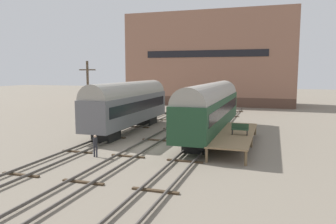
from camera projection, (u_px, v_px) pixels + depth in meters
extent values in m
plane|color=slate|center=(143.00, 148.00, 26.99)|extent=(200.00, 200.00, 0.00)
cube|color=#4C4742|center=(90.00, 142.00, 28.52)|extent=(0.08, 60.00, 0.16)
cube|color=#4C4742|center=(104.00, 143.00, 28.08)|extent=(0.08, 60.00, 0.16)
cube|color=#3D2D1E|center=(21.00, 175.00, 19.82)|extent=(2.60, 0.24, 0.10)
cube|color=#3D2D1E|center=(77.00, 152.00, 25.48)|extent=(2.60, 0.24, 0.10)
cube|color=#3D2D1E|center=(113.00, 137.00, 31.15)|extent=(2.60, 0.24, 0.10)
cube|color=#3D2D1E|center=(138.00, 127.00, 36.81)|extent=(2.60, 0.24, 0.10)
cube|color=#3D2D1E|center=(156.00, 120.00, 42.48)|extent=(2.60, 0.24, 0.10)
cube|color=#3D2D1E|center=(170.00, 114.00, 48.14)|extent=(2.60, 0.24, 0.10)
cube|color=#3D2D1E|center=(181.00, 109.00, 53.80)|extent=(2.60, 0.24, 0.10)
cube|color=#4C4742|center=(135.00, 145.00, 27.19)|extent=(0.08, 60.00, 0.16)
cube|color=#4C4742|center=(152.00, 146.00, 26.75)|extent=(0.08, 60.00, 0.16)
cube|color=#3D2D1E|center=(83.00, 182.00, 18.49)|extent=(2.60, 0.24, 0.10)
cube|color=#3D2D1E|center=(128.00, 156.00, 24.16)|extent=(2.60, 0.24, 0.10)
cube|color=#3D2D1E|center=(156.00, 140.00, 29.82)|extent=(2.60, 0.24, 0.10)
cube|color=#3D2D1E|center=(175.00, 129.00, 35.48)|extent=(2.60, 0.24, 0.10)
cube|color=#3D2D1E|center=(189.00, 121.00, 41.15)|extent=(2.60, 0.24, 0.10)
cube|color=#3D2D1E|center=(199.00, 115.00, 46.81)|extent=(2.60, 0.24, 0.10)
cube|color=#3D2D1E|center=(207.00, 110.00, 52.48)|extent=(2.60, 0.24, 0.10)
cube|color=#4C4742|center=(186.00, 149.00, 25.86)|extent=(0.08, 60.00, 0.16)
cube|color=#4C4742|center=(204.00, 150.00, 25.43)|extent=(0.08, 60.00, 0.16)
cube|color=#3D2D1E|center=(155.00, 191.00, 17.16)|extent=(2.60, 0.24, 0.10)
cube|color=#3D2D1E|center=(185.00, 161.00, 22.83)|extent=(2.60, 0.24, 0.10)
cube|color=#3D2D1E|center=(203.00, 143.00, 28.49)|extent=(2.60, 0.24, 0.10)
cube|color=#3D2D1E|center=(215.00, 131.00, 34.16)|extent=(2.60, 0.24, 0.10)
cube|color=#3D2D1E|center=(223.00, 123.00, 39.82)|extent=(2.60, 0.24, 0.10)
cube|color=#3D2D1E|center=(230.00, 116.00, 45.49)|extent=(2.60, 0.24, 0.10)
cube|color=#3D2D1E|center=(235.00, 111.00, 51.15)|extent=(2.60, 0.24, 0.10)
cube|color=black|center=(146.00, 120.00, 39.21)|extent=(1.80, 2.40, 1.00)
cube|color=black|center=(106.00, 135.00, 29.86)|extent=(1.80, 2.40, 1.00)
cube|color=slate|center=(129.00, 108.00, 34.30)|extent=(2.88, 15.24, 2.83)
cube|color=black|center=(129.00, 105.00, 34.26)|extent=(2.92, 14.02, 1.02)
cylinder|color=gray|center=(129.00, 95.00, 34.13)|extent=(2.74, 14.94, 2.74)
cube|color=black|center=(220.00, 122.00, 37.45)|extent=(1.80, 2.40, 1.00)
cube|color=black|center=(196.00, 144.00, 26.08)|extent=(1.80, 2.40, 1.00)
cube|color=#1E4228|center=(211.00, 112.00, 31.53)|extent=(2.90, 18.53, 2.79)
cube|color=black|center=(211.00, 108.00, 31.49)|extent=(2.94, 17.05, 1.00)
cylinder|color=gray|center=(211.00, 97.00, 31.36)|extent=(2.75, 18.16, 2.75)
cube|color=#8C704C|center=(235.00, 134.00, 27.48)|extent=(2.95, 11.63, 0.10)
cylinder|color=brown|center=(207.00, 155.00, 22.60)|extent=(0.20, 0.20, 1.00)
cylinder|color=brown|center=(246.00, 159.00, 21.79)|extent=(0.20, 0.20, 1.00)
cylinder|color=brown|center=(228.00, 128.00, 33.30)|extent=(0.20, 0.20, 1.00)
cylinder|color=brown|center=(255.00, 130.00, 32.49)|extent=(0.20, 0.20, 1.00)
cylinder|color=brown|center=(220.00, 139.00, 27.95)|extent=(0.20, 0.20, 1.00)
cylinder|color=brown|center=(251.00, 141.00, 27.14)|extent=(0.20, 0.20, 1.00)
cube|color=#2D4C33|center=(240.00, 130.00, 26.79)|extent=(1.40, 0.40, 0.06)
cube|color=#2D4C33|center=(240.00, 126.00, 26.92)|extent=(1.40, 0.06, 0.45)
cube|color=black|center=(232.00, 132.00, 27.00)|extent=(0.06, 0.40, 0.40)
cube|color=black|center=(247.00, 133.00, 26.63)|extent=(0.06, 0.40, 0.40)
cylinder|color=#282833|center=(94.00, 152.00, 24.10)|extent=(0.12, 0.12, 0.78)
cylinder|color=#282833|center=(97.00, 152.00, 24.04)|extent=(0.12, 0.12, 0.78)
cylinder|color=#232328|center=(95.00, 142.00, 23.98)|extent=(0.32, 0.32, 0.65)
sphere|color=tan|center=(95.00, 136.00, 23.93)|extent=(0.21, 0.21, 0.21)
cylinder|color=#473828|center=(88.00, 97.00, 32.99)|extent=(0.24, 0.24, 7.30)
cube|color=#473828|center=(87.00, 70.00, 32.64)|extent=(1.80, 0.12, 0.12)
cube|color=brown|center=(210.00, 99.00, 63.97)|extent=(31.03, 10.62, 1.70)
cube|color=#936651|center=(211.00, 55.00, 62.91)|extent=(31.03, 10.62, 15.33)
cube|color=black|center=(205.00, 54.00, 57.85)|extent=(21.72, 0.10, 1.20)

